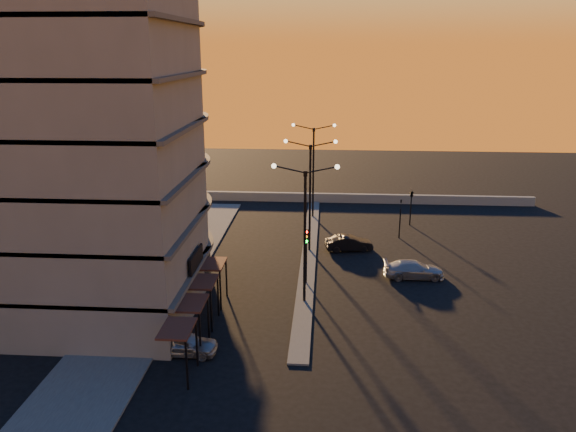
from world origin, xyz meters
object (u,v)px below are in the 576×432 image
Objects in this scene: car_hatchback at (183,343)px; car_wagon at (414,269)px; car_sedan at (349,243)px; traffic_light_main at (306,247)px; streetlamp_mid at (310,187)px.

car_hatchback reaches higher than car_wagon.
car_wagon is (14.50, 12.02, -0.01)m from car_hatchback.
car_hatchback reaches higher than car_sedan.
car_sedan and car_wagon have the same top height.
car_sedan is at bearing -27.48° from car_hatchback.
car_hatchback is 18.83m from car_wagon.
car_wagon is at bearing 13.65° from traffic_light_main.
car_wagon is (4.66, -5.60, -0.00)m from car_sedan.
car_wagon is at bearing -32.95° from streetlamp_mid.
streetlamp_mid is 2.12× the size of car_wagon.
traffic_light_main reaches higher than car_wagon.
car_sedan is at bearing 66.09° from traffic_light_main.
streetlamp_mid is 2.41× the size of car_sedan.
car_hatchback is (-6.50, -17.20, -4.93)m from streetlamp_mid.
car_wagon is (8.00, 1.94, -2.24)m from traffic_light_main.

